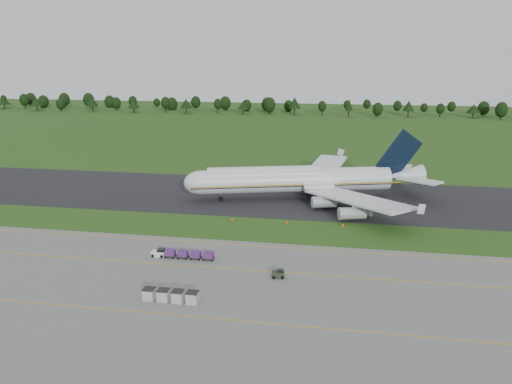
% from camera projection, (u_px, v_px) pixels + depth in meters
% --- Properties ---
extents(ground, '(600.00, 600.00, 0.00)m').
position_uv_depth(ground, '(249.00, 229.00, 112.91)').
color(ground, '#254915').
rests_on(ground, ground).
extents(apron, '(300.00, 52.00, 0.06)m').
position_uv_depth(apron, '(211.00, 299.00, 80.60)').
color(apron, slate).
rests_on(apron, ground).
extents(taxiway, '(300.00, 40.00, 0.08)m').
position_uv_depth(taxiway, '(267.00, 195.00, 139.51)').
color(taxiway, black).
rests_on(taxiway, ground).
extents(apron_markings, '(300.00, 30.20, 0.01)m').
position_uv_depth(apron_markings, '(221.00, 280.00, 87.26)').
color(apron_markings, '#D39B0C').
rests_on(apron_markings, apron).
extents(tree_line, '(528.03, 21.97, 11.90)m').
position_uv_depth(tree_line, '(283.00, 105.00, 323.68)').
color(tree_line, black).
rests_on(tree_line, ground).
extents(aircraft, '(66.54, 62.60, 18.72)m').
position_uv_depth(aircraft, '(300.00, 179.00, 135.46)').
color(aircraft, silver).
rests_on(aircraft, ground).
extents(baggage_train, '(12.50, 1.60, 1.54)m').
position_uv_depth(baggage_train, '(182.00, 254.00, 96.50)').
color(baggage_train, silver).
rests_on(baggage_train, apron).
extents(utility_cart, '(2.33, 1.62, 1.18)m').
position_uv_depth(utility_cart, '(278.00, 274.00, 88.06)').
color(utility_cart, '#252C1F').
rests_on(utility_cart, apron).
extents(uld_row, '(9.09, 1.89, 1.87)m').
position_uv_depth(uld_row, '(171.00, 296.00, 79.60)').
color(uld_row, '#AAAAAA').
rests_on(uld_row, apron).
extents(edge_markers, '(26.45, 0.30, 0.60)m').
position_uv_depth(edge_markers, '(286.00, 223.00, 116.25)').
color(edge_markers, '#E25207').
rests_on(edge_markers, ground).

